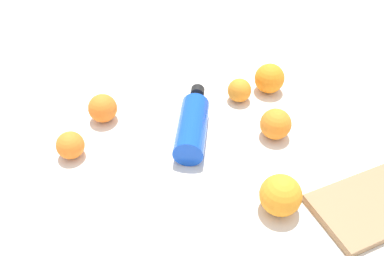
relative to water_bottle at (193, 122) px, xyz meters
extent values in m
plane|color=silver|center=(0.03, -0.03, -0.03)|extent=(2.40, 2.40, 0.00)
cylinder|color=blue|center=(-0.01, -0.02, 0.00)|extent=(0.17, 0.18, 0.07)
cone|color=blue|center=(0.05, 0.07, 0.00)|extent=(0.08, 0.07, 0.07)
cylinder|color=black|center=(0.07, 0.09, 0.00)|extent=(0.04, 0.04, 0.04)
sphere|color=orange|center=(0.02, -0.28, 0.01)|extent=(0.08, 0.08, 0.08)
sphere|color=orange|center=(-0.27, 0.09, 0.00)|extent=(0.06, 0.06, 0.06)
sphere|color=orange|center=(-0.16, 0.16, 0.00)|extent=(0.07, 0.07, 0.07)
sphere|color=orange|center=(0.16, -0.12, 0.00)|extent=(0.07, 0.07, 0.07)
sphere|color=orange|center=(0.17, 0.04, 0.00)|extent=(0.06, 0.06, 0.06)
sphere|color=orange|center=(0.27, 0.03, 0.01)|extent=(0.08, 0.08, 0.08)
cube|color=#99724C|center=(0.17, -0.38, -0.03)|extent=(0.24, 0.18, 0.02)
camera|label=1|loc=(-0.40, -0.61, 0.63)|focal=38.03mm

